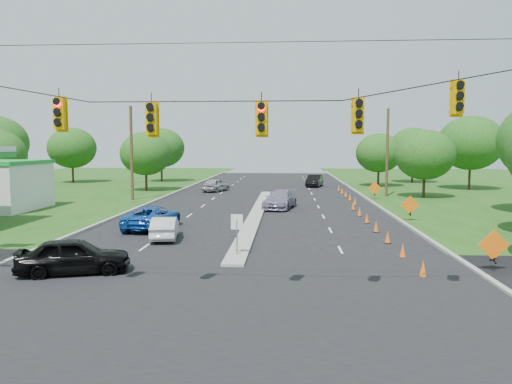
{
  "coord_description": "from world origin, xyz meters",
  "views": [
    {
      "loc": [
        2.31,
        -16.74,
        5.19
      ],
      "look_at": [
        0.69,
        9.21,
        2.8
      ],
      "focal_mm": 35.0,
      "sensor_mm": 36.0,
      "label": 1
    }
  ],
  "objects": [
    {
      "name": "cone_6",
      "position": [
        7.71,
        24.0,
        0.35
      ],
      "size": [
        0.32,
        0.32,
        0.7
      ],
      "primitive_type": "cone",
      "color": "#DD5C19",
      "rests_on": "ground"
    },
    {
      "name": "utility_pole_far_right",
      "position": [
        12.5,
        35.0,
        4.5
      ],
      "size": [
        0.28,
        0.28,
        9.0
      ],
      "primitive_type": "cylinder",
      "color": "#422D1C",
      "rests_on": "ground"
    },
    {
      "name": "median_sign",
      "position": [
        0.0,
        6.0,
        1.46
      ],
      "size": [
        0.55,
        0.06,
        2.05
      ],
      "color": "gray",
      "rests_on": "ground"
    },
    {
      "name": "curb_right",
      "position": [
        10.1,
        30.0,
        0.0
      ],
      "size": [
        0.25,
        110.0,
        0.16
      ],
      "primitive_type": "cube",
      "color": "gray",
      "rests_on": "ground"
    },
    {
      "name": "work_sign_0",
      "position": [
        10.8,
        4.0,
        1.09
      ],
      "size": [
        1.27,
        0.58,
        1.37
      ],
      "color": "black",
      "rests_on": "ground"
    },
    {
      "name": "tree_5",
      "position": [
        -14.0,
        40.0,
        4.34
      ],
      "size": [
        5.88,
        5.88,
        6.86
      ],
      "color": "black",
      "rests_on": "ground"
    },
    {
      "name": "tree_11",
      "position": [
        20.0,
        55.0,
        4.96
      ],
      "size": [
        6.72,
        6.72,
        7.84
      ],
      "color": "black",
      "rests_on": "ground"
    },
    {
      "name": "work_sign_2",
      "position": [
        10.8,
        32.0,
        1.09
      ],
      "size": [
        1.27,
        0.58,
        1.37
      ],
      "color": "black",
      "rests_on": "ground"
    },
    {
      "name": "cone_3",
      "position": [
        7.71,
        13.5,
        0.35
      ],
      "size": [
        0.32,
        0.32,
        0.7
      ],
      "primitive_type": "cone",
      "color": "#DD5C19",
      "rests_on": "ground"
    },
    {
      "name": "tree_6",
      "position": [
        -16.0,
        55.0,
        4.96
      ],
      "size": [
        6.72,
        6.72,
        7.84
      ],
      "color": "black",
      "rests_on": "ground"
    },
    {
      "name": "cone_9",
      "position": [
        8.31,
        34.5,
        0.35
      ],
      "size": [
        0.32,
        0.32,
        0.7
      ],
      "primitive_type": "cone",
      "color": "#DD5C19",
      "rests_on": "ground"
    },
    {
      "name": "cross_street",
      "position": [
        0.0,
        0.0,
        0.0
      ],
      "size": [
        160.0,
        14.0,
        0.02
      ],
      "primitive_type": "cube",
      "color": "black",
      "rests_on": "ground"
    },
    {
      "name": "black_sedan",
      "position": [
        -6.3,
        2.61,
        0.76
      ],
      "size": [
        4.76,
        2.96,
        1.51
      ],
      "primitive_type": "imported",
      "rotation": [
        0.0,
        0.0,
        1.86
      ],
      "color": "black",
      "rests_on": "ground"
    },
    {
      "name": "blue_pickup",
      "position": [
        -6.15,
        13.88,
        0.73
      ],
      "size": [
        2.89,
        5.46,
        1.46
      ],
      "primitive_type": "imported",
      "rotation": [
        0.0,
        0.0,
        3.05
      ],
      "color": "#1247A4",
      "rests_on": "ground"
    },
    {
      "name": "white_sedan",
      "position": [
        -4.51,
        10.5,
        0.63
      ],
      "size": [
        1.92,
        4.01,
        1.27
      ],
      "primitive_type": "imported",
      "rotation": [
        0.0,
        0.0,
        3.3
      ],
      "color": "silver",
      "rests_on": "ground"
    },
    {
      "name": "silver_car_far",
      "position": [
        1.72,
        24.64,
        0.76
      ],
      "size": [
        3.14,
        5.55,
        1.52
      ],
      "primitive_type": "imported",
      "rotation": [
        0.0,
        0.0,
        -0.2
      ],
      "color": "gray",
      "rests_on": "ground"
    },
    {
      "name": "tree_10",
      "position": [
        24.0,
        44.0,
        5.58
      ],
      "size": [
        7.56,
        7.56,
        8.82
      ],
      "color": "black",
      "rests_on": "ground"
    },
    {
      "name": "cone_11",
      "position": [
        8.31,
        41.5,
        0.35
      ],
      "size": [
        0.32,
        0.32,
        0.7
      ],
      "primitive_type": "cone",
      "color": "#DD5C19",
      "rests_on": "ground"
    },
    {
      "name": "dark_car_receding",
      "position": [
        5.85,
        47.65,
        0.77
      ],
      "size": [
        2.6,
        4.94,
        1.55
      ],
      "primitive_type": "imported",
      "rotation": [
        0.0,
        0.0,
        -0.21
      ],
      "color": "black",
      "rests_on": "ground"
    },
    {
      "name": "tree_9",
      "position": [
        16.0,
        34.0,
        4.34
      ],
      "size": [
        5.88,
        5.88,
        6.86
      ],
      "color": "black",
      "rests_on": "ground"
    },
    {
      "name": "tree_4",
      "position": [
        -28.0,
        52.0,
        4.96
      ],
      "size": [
        6.72,
        6.72,
        7.84
      ],
      "color": "black",
      "rests_on": "ground"
    },
    {
      "name": "cone_5",
      "position": [
        7.71,
        20.5,
        0.35
      ],
      "size": [
        0.32,
        0.32,
        0.7
      ],
      "primitive_type": "cone",
      "color": "#DD5C19",
      "rests_on": "ground"
    },
    {
      "name": "cone_7",
      "position": [
        8.31,
        27.5,
        0.35
      ],
      "size": [
        0.32,
        0.32,
        0.7
      ],
      "primitive_type": "cone",
      "color": "#DD5C19",
      "rests_on": "ground"
    },
    {
      "name": "cone_8",
      "position": [
        8.31,
        31.0,
        0.35
      ],
      "size": [
        0.32,
        0.32,
        0.7
      ],
      "primitive_type": "cone",
      "color": "#DD5C19",
      "rests_on": "ground"
    },
    {
      "name": "cone_10",
      "position": [
        8.31,
        38.0,
        0.35
      ],
      "size": [
        0.32,
        0.32,
        0.7
      ],
      "primitive_type": "cone",
      "color": "#DD5C19",
      "rests_on": "ground"
    },
    {
      "name": "ground",
      "position": [
        0.0,
        0.0,
        0.0
      ],
      "size": [
        160.0,
        160.0,
        0.0
      ],
      "primitive_type": "plane",
      "color": "black",
      "rests_on": "ground"
    },
    {
      "name": "tree_12",
      "position": [
        14.0,
        48.0,
        4.34
      ],
      "size": [
        5.88,
        5.88,
        6.86
      ],
      "color": "black",
      "rests_on": "ground"
    },
    {
      "name": "silver_car_oncoming",
      "position": [
        -5.88,
        39.97,
        0.76
      ],
      "size": [
        3.16,
        4.77,
        1.51
      ],
      "primitive_type": "imported",
      "rotation": [
        0.0,
        0.0,
        2.8
      ],
      "color": "#989898",
      "rests_on": "ground"
    },
    {
      "name": "utility_pole_far_left",
      "position": [
        -12.5,
        30.0,
        4.5
      ],
      "size": [
        0.28,
        0.28,
        9.0
      ],
      "primitive_type": "cylinder",
      "color": "#422D1C",
      "rests_on": "ground"
    },
    {
      "name": "median",
      "position": [
        0.0,
        21.0,
        0.0
      ],
      "size": [
        1.0,
        34.0,
        0.18
      ],
      "primitive_type": "cube",
      "color": "gray",
      "rests_on": "ground"
    },
    {
      "name": "cone_2",
      "position": [
        7.71,
        10.0,
        0.35
      ],
      "size": [
        0.32,
        0.32,
        0.7
      ],
      "primitive_type": "cone",
      "color": "#DD5C19",
      "rests_on": "ground"
    },
    {
      "name": "cone_1",
      "position": [
        7.71,
        6.5,
        0.35
      ],
      "size": [
        0.32,
        0.32,
        0.7
      ],
      "primitive_type": "cone",
      "color": "#DD5C19",
      "rests_on": "ground"
    },
    {
      "name": "signal_span",
      "position": [
        -0.05,
        -1.0,
        4.97
      ],
      "size": [
        25.6,
        0.32,
        9.0
      ],
      "color": "#422D1C",
      "rests_on": "ground"
    },
    {
      "name": "curb_left",
      "position": [
        -10.1,
        30.0,
        0.0
      ],
      "size": [
        0.25,
        110.0,
        0.16
      ],
      "primitive_type": "cube",
      "color": "gray",
      "rests_on": "ground"
    },
    {
      "name": "cone_4",
      "position": [
        7.71,
        17.0,
        0.35
      ],
      "size": [
        0.32,
        0.32,
        0.7
      ],
      "primitive_type": "cone",
      "color": "#DD5C19",
      "rests_on": "ground"
    },
    {
      "name": "work_sign_1",
      "position": [
        10.8,
        18.0,
        1.09
      ],
      "size": [
        1.27,
        0.58,
        1.37
      ],
      "color": "black",
      "rests_on": "ground"
    },
    {
      "name": "cone_0",
      "position": [
        7.71,
        3.0,
        0.35
      ],
      "size": [
        0.32,
        0.32,
        0.7
      ],
      "primitive_type": "cone",
      "color": "#DD5C19",
      "rests_on": "ground"
    }
  ]
}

